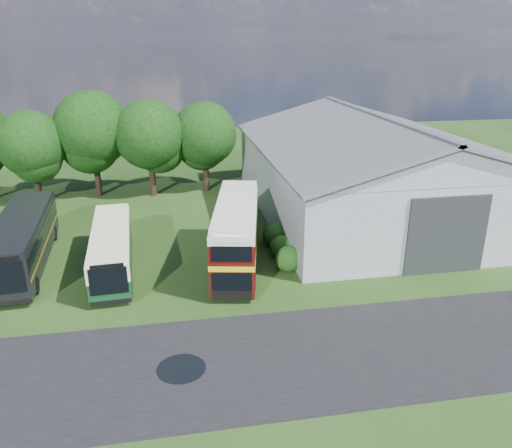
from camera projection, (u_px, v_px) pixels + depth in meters
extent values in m
plane|color=#1A3410|center=(209.00, 329.00, 25.20)|extent=(120.00, 120.00, 0.00)
cube|color=black|center=(280.00, 358.00, 22.93)|extent=(60.00, 8.00, 0.02)
cylinder|color=black|center=(181.00, 369.00, 22.18)|extent=(2.20, 2.20, 0.01)
cube|color=gray|center=(370.00, 180.00, 41.48)|extent=(18.00, 24.00, 5.50)
cube|color=#2D3033|center=(447.00, 236.00, 30.43)|extent=(5.20, 0.18, 5.00)
cylinder|color=black|center=(38.00, 186.00, 44.16)|extent=(0.56, 0.56, 3.06)
sphere|color=black|center=(31.00, 144.00, 42.85)|extent=(5.78, 5.78, 5.78)
cylinder|color=black|center=(98.00, 176.00, 46.10)|extent=(0.56, 0.56, 3.60)
sphere|color=black|center=(92.00, 129.00, 44.55)|extent=(6.80, 6.80, 6.80)
cylinder|color=black|center=(153.00, 178.00, 46.06)|extent=(0.56, 0.56, 3.31)
sphere|color=black|center=(149.00, 134.00, 44.64)|extent=(6.26, 6.26, 6.26)
cylinder|color=black|center=(206.00, 174.00, 47.65)|extent=(0.56, 0.56, 3.17)
sphere|color=black|center=(205.00, 134.00, 46.29)|extent=(5.98, 5.98, 5.98)
sphere|color=#194714|center=(288.00, 270.00, 31.66)|extent=(1.70, 1.70, 1.70)
sphere|color=#194714|center=(281.00, 257.00, 33.50)|extent=(1.60, 1.60, 1.60)
sphere|color=#194714|center=(275.00, 246.00, 35.35)|extent=(1.80, 1.80, 1.80)
cube|color=#0E351C|center=(112.00, 248.00, 31.14)|extent=(2.90, 10.19, 2.51)
cube|color=#440C09|center=(237.00, 232.00, 31.41)|extent=(4.46, 10.38, 4.03)
cube|color=black|center=(22.00, 240.00, 31.60)|extent=(3.51, 12.07, 2.96)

